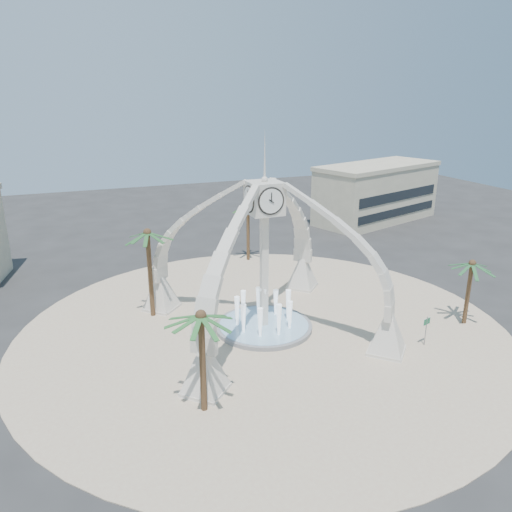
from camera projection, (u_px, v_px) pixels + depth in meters
name	position (u px, v px, depth m)	size (l,w,h in m)	color
ground	(264.00, 329.00, 41.43)	(140.00, 140.00, 0.00)	#282828
plaza	(264.00, 328.00, 41.42)	(40.00, 40.00, 0.06)	#BFAF8E
clock_tower	(264.00, 255.00, 39.40)	(17.94, 17.94, 16.30)	beige
fountain	(264.00, 326.00, 41.34)	(8.00, 8.00, 3.62)	gray
building_ne	(376.00, 192.00, 75.31)	(21.87, 14.17, 8.60)	beige
palm_east	(472.00, 264.00, 40.75)	(4.13, 4.13, 6.13)	brown
palm_west	(147.00, 234.00, 41.52)	(5.65, 5.65, 8.42)	brown
palm_north	(248.00, 208.00, 56.51)	(5.23, 5.23, 7.12)	brown
palm_south	(201.00, 317.00, 28.89)	(4.49, 4.49, 7.21)	brown
street_sign	(426.00, 325.00, 38.17)	(0.86, 0.29, 2.44)	slate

